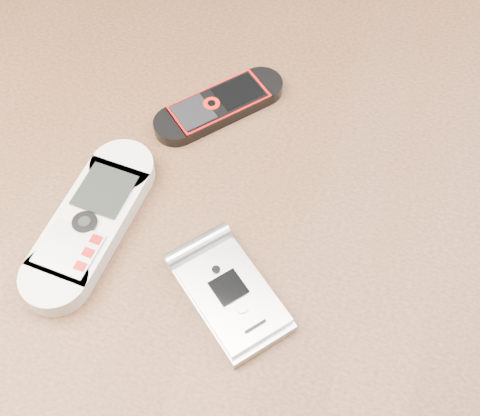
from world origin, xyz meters
name	(u,v)px	position (x,y,z in m)	size (l,w,h in m)	color
table	(235,272)	(0.00, 0.00, 0.64)	(1.20, 0.80, 0.75)	black
nokia_white	(91,222)	(-0.10, -0.05, 0.76)	(0.05, 0.16, 0.02)	beige
nokia_black_red	(219,105)	(-0.05, 0.10, 0.76)	(0.04, 0.13, 0.01)	black
motorola_razr	(231,295)	(0.02, -0.07, 0.76)	(0.06, 0.11, 0.02)	silver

